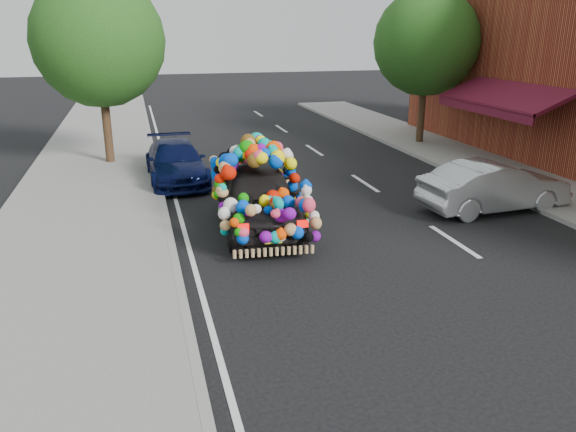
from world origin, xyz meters
name	(u,v)px	position (x,y,z in m)	size (l,w,h in m)	color
ground	(295,258)	(0.00, 0.00, 0.00)	(100.00, 100.00, 0.00)	black
sidewalk	(67,279)	(-4.30, 0.00, 0.06)	(4.00, 60.00, 0.12)	gray
kerb	(176,267)	(-2.35, 0.00, 0.07)	(0.15, 60.00, 0.13)	gray
footpath_far	(541,188)	(8.20, 3.00, 0.06)	(3.00, 40.00, 0.12)	gray
lane_markings	(454,241)	(3.60, 0.00, 0.01)	(6.00, 50.00, 0.01)	silver
tree_near_sidewalk	(98,41)	(-3.80, 9.50, 4.02)	(4.20, 4.20, 6.13)	#332114
tree_far_b	(426,43)	(8.00, 10.00, 3.89)	(4.00, 4.00, 5.90)	#332114
plush_art_car	(258,183)	(-0.29, 2.00, 1.07)	(2.43, 4.60, 2.09)	black
navy_sedan	(176,162)	(-1.80, 6.75, 0.59)	(1.65, 4.07, 1.18)	#060C32
silver_hatchback	(494,186)	(5.69, 1.71, 0.63)	(1.33, 3.81, 1.25)	#A9ACB0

